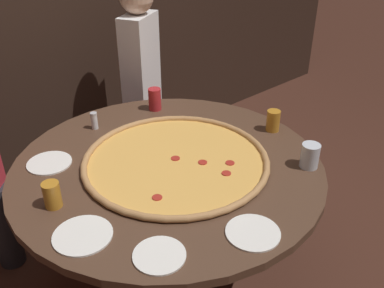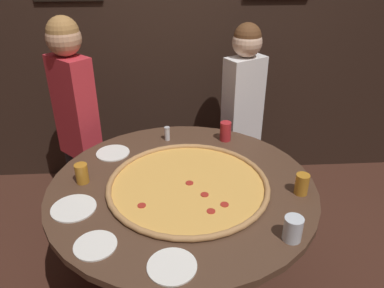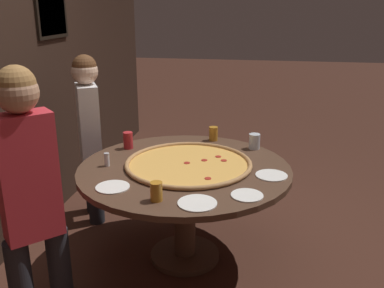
{
  "view_description": "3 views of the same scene",
  "coord_description": "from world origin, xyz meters",
  "px_view_note": "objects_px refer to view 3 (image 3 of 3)",
  "views": [
    {
      "loc": [
        -1.07,
        -1.39,
        1.88
      ],
      "look_at": [
        0.08,
        -0.09,
        0.86
      ],
      "focal_mm": 40.0,
      "sensor_mm": 36.0,
      "label": 1
    },
    {
      "loc": [
        -0.05,
        -1.75,
        1.95
      ],
      "look_at": [
        0.06,
        0.09,
        0.95
      ],
      "focal_mm": 35.0,
      "sensor_mm": 36.0,
      "label": 2
    },
    {
      "loc": [
        -2.78,
        -0.54,
        1.85
      ],
      "look_at": [
        0.04,
        -0.05,
        0.9
      ],
      "focal_mm": 40.0,
      "sensor_mm": 36.0,
      "label": 3
    }
  ],
  "objects_px": {
    "drink_cup_far_left": "(156,191)",
    "white_plate_beside_cup": "(197,203)",
    "diner_far_right": "(89,129)",
    "drink_cup_beside_pizza": "(128,140)",
    "giant_pizza": "(189,163)",
    "drink_cup_near_right": "(254,141)",
    "dining_table": "(185,185)",
    "diner_side_left": "(29,183)",
    "white_plate_near_front": "(247,195)",
    "condiment_shaker": "(107,159)",
    "white_plate_far_back": "(271,175)",
    "white_plate_right_side": "(113,187)",
    "drink_cup_near_left": "(213,134)"
  },
  "relations": [
    {
      "from": "drink_cup_far_left",
      "to": "drink_cup_near_left",
      "type": "height_order",
      "value": "drink_cup_near_left"
    },
    {
      "from": "white_plate_near_front",
      "to": "white_plate_beside_cup",
      "type": "height_order",
      "value": "same"
    },
    {
      "from": "white_plate_far_back",
      "to": "drink_cup_beside_pizza",
      "type": "bearing_deg",
      "value": 71.14
    },
    {
      "from": "white_plate_far_back",
      "to": "condiment_shaker",
      "type": "distance_m",
      "value": 1.16
    },
    {
      "from": "drink_cup_beside_pizza",
      "to": "white_plate_far_back",
      "type": "distance_m",
      "value": 1.19
    },
    {
      "from": "drink_cup_far_left",
      "to": "white_plate_right_side",
      "type": "bearing_deg",
      "value": 67.74
    },
    {
      "from": "white_plate_right_side",
      "to": "drink_cup_near_left",
      "type": "bearing_deg",
      "value": -24.91
    },
    {
      "from": "diner_far_right",
      "to": "white_plate_far_back",
      "type": "bearing_deg",
      "value": 40.45
    },
    {
      "from": "drink_cup_far_left",
      "to": "drink_cup_near_right",
      "type": "bearing_deg",
      "value": -26.76
    },
    {
      "from": "diner_far_right",
      "to": "dining_table",
      "type": "bearing_deg",
      "value": 32.16
    },
    {
      "from": "drink_cup_near_right",
      "to": "drink_cup_near_left",
      "type": "relative_size",
      "value": 1.02
    },
    {
      "from": "giant_pizza",
      "to": "diner_side_left",
      "type": "relative_size",
      "value": 0.59
    },
    {
      "from": "drink_cup_beside_pizza",
      "to": "condiment_shaker",
      "type": "distance_m",
      "value": 0.4
    },
    {
      "from": "drink_cup_near_right",
      "to": "drink_cup_near_left",
      "type": "bearing_deg",
      "value": 65.99
    },
    {
      "from": "giant_pizza",
      "to": "drink_cup_near_left",
      "type": "distance_m",
      "value": 0.62
    },
    {
      "from": "drink_cup_far_left",
      "to": "white_plate_right_side",
      "type": "xyz_separation_m",
      "value": [
        0.13,
        0.32,
        -0.05
      ]
    },
    {
      "from": "giant_pizza",
      "to": "drink_cup_beside_pizza",
      "type": "bearing_deg",
      "value": 62.19
    },
    {
      "from": "drink_cup_near_left",
      "to": "white_plate_near_front",
      "type": "relative_size",
      "value": 0.6
    },
    {
      "from": "diner_side_left",
      "to": "diner_far_right",
      "type": "distance_m",
      "value": 1.26
    },
    {
      "from": "drink_cup_near_right",
      "to": "drink_cup_near_left",
      "type": "height_order",
      "value": "drink_cup_near_right"
    },
    {
      "from": "dining_table",
      "to": "drink_cup_near_left",
      "type": "distance_m",
      "value": 0.68
    },
    {
      "from": "drink_cup_beside_pizza",
      "to": "diner_side_left",
      "type": "height_order",
      "value": "diner_side_left"
    },
    {
      "from": "drink_cup_near_right",
      "to": "giant_pizza",
      "type": "bearing_deg",
      "value": 135.37
    },
    {
      "from": "drink_cup_far_left",
      "to": "white_plate_beside_cup",
      "type": "relative_size",
      "value": 0.5
    },
    {
      "from": "drink_cup_far_left",
      "to": "drink_cup_near_right",
      "type": "distance_m",
      "value": 1.18
    },
    {
      "from": "white_plate_far_back",
      "to": "diner_far_right",
      "type": "distance_m",
      "value": 1.64
    },
    {
      "from": "drink_cup_beside_pizza",
      "to": "white_plate_far_back",
      "type": "xyz_separation_m",
      "value": [
        -0.38,
        -1.13,
        -0.06
      ]
    },
    {
      "from": "white_plate_near_front",
      "to": "white_plate_right_side",
      "type": "height_order",
      "value": "same"
    },
    {
      "from": "white_plate_near_front",
      "to": "condiment_shaker",
      "type": "bearing_deg",
      "value": 71.93
    },
    {
      "from": "giant_pizza",
      "to": "drink_cup_near_left",
      "type": "xyz_separation_m",
      "value": [
        0.61,
        -0.1,
        0.05
      ]
    },
    {
      "from": "dining_table",
      "to": "diner_side_left",
      "type": "height_order",
      "value": "diner_side_left"
    },
    {
      "from": "white_plate_near_front",
      "to": "condiment_shaker",
      "type": "height_order",
      "value": "condiment_shaker"
    },
    {
      "from": "dining_table",
      "to": "drink_cup_near_left",
      "type": "bearing_deg",
      "value": -10.93
    },
    {
      "from": "drink_cup_near_right",
      "to": "condiment_shaker",
      "type": "relative_size",
      "value": 1.24
    },
    {
      "from": "white_plate_far_back",
      "to": "drink_cup_near_right",
      "type": "bearing_deg",
      "value": 13.79
    },
    {
      "from": "white_plate_far_back",
      "to": "dining_table",
      "type": "bearing_deg",
      "value": 83.78
    },
    {
      "from": "giant_pizza",
      "to": "drink_cup_near_right",
      "type": "xyz_separation_m",
      "value": [
        0.46,
        -0.45,
        0.05
      ]
    },
    {
      "from": "diner_far_right",
      "to": "drink_cup_beside_pizza",
      "type": "bearing_deg",
      "value": 35.77
    },
    {
      "from": "dining_table",
      "to": "diner_far_right",
      "type": "xyz_separation_m",
      "value": [
        0.51,
        0.93,
        0.22
      ]
    },
    {
      "from": "drink_cup_near_left",
      "to": "white_plate_near_front",
      "type": "bearing_deg",
      "value": -162.13
    },
    {
      "from": "giant_pizza",
      "to": "drink_cup_far_left",
      "type": "bearing_deg",
      "value": 172.21
    },
    {
      "from": "giant_pizza",
      "to": "white_plate_right_side",
      "type": "distance_m",
      "value": 0.62
    },
    {
      "from": "dining_table",
      "to": "white_plate_beside_cup",
      "type": "bearing_deg",
      "value": -161.83
    },
    {
      "from": "giant_pizza",
      "to": "diner_side_left",
      "type": "xyz_separation_m",
      "value": [
        -0.77,
        0.78,
        0.12
      ]
    },
    {
      "from": "white_plate_near_front",
      "to": "drink_cup_far_left",
      "type": "bearing_deg",
      "value": 106.48
    },
    {
      "from": "diner_side_left",
      "to": "diner_far_right",
      "type": "bearing_deg",
      "value": -128.49
    },
    {
      "from": "dining_table",
      "to": "white_plate_far_back",
      "type": "relative_size",
      "value": 7.05
    },
    {
      "from": "dining_table",
      "to": "giant_pizza",
      "type": "bearing_deg",
      "value": -35.98
    },
    {
      "from": "drink_cup_far_left",
      "to": "white_plate_near_front",
      "type": "height_order",
      "value": "drink_cup_far_left"
    },
    {
      "from": "drink_cup_near_right",
      "to": "white_plate_near_front",
      "type": "height_order",
      "value": "drink_cup_near_right"
    }
  ]
}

